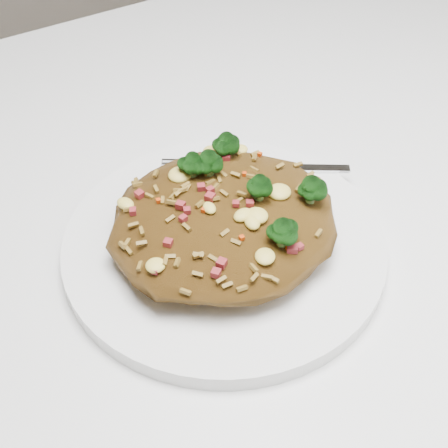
{
  "coord_description": "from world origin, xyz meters",
  "views": [
    {
      "loc": [
        -0.07,
        -0.3,
        1.11
      ],
      "look_at": [
        0.11,
        -0.02,
        0.78
      ],
      "focal_mm": 50.0,
      "sensor_mm": 36.0,
      "label": 1
    }
  ],
  "objects_px": {
    "plate": "(224,244)",
    "fork": "(264,168)",
    "dining_table": "(104,355)",
    "fried_rice": "(225,212)"
  },
  "relations": [
    {
      "from": "plate",
      "to": "fork",
      "type": "distance_m",
      "value": 0.09
    },
    {
      "from": "fork",
      "to": "plate",
      "type": "bearing_deg",
      "value": -111.66
    },
    {
      "from": "dining_table",
      "to": "fork",
      "type": "bearing_deg",
      "value": 9.08
    },
    {
      "from": "dining_table",
      "to": "fork",
      "type": "xyz_separation_m",
      "value": [
        0.18,
        0.03,
        0.11
      ]
    },
    {
      "from": "dining_table",
      "to": "fried_rice",
      "type": "bearing_deg",
      "value": -12.02
    },
    {
      "from": "fried_rice",
      "to": "fork",
      "type": "distance_m",
      "value": 0.09
    },
    {
      "from": "dining_table",
      "to": "fork",
      "type": "height_order",
      "value": "fork"
    },
    {
      "from": "plate",
      "to": "fork",
      "type": "relative_size",
      "value": 1.72
    },
    {
      "from": "dining_table",
      "to": "fried_rice",
      "type": "xyz_separation_m",
      "value": [
        0.11,
        -0.02,
        0.13
      ]
    },
    {
      "from": "plate",
      "to": "fork",
      "type": "height_order",
      "value": "fork"
    }
  ]
}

